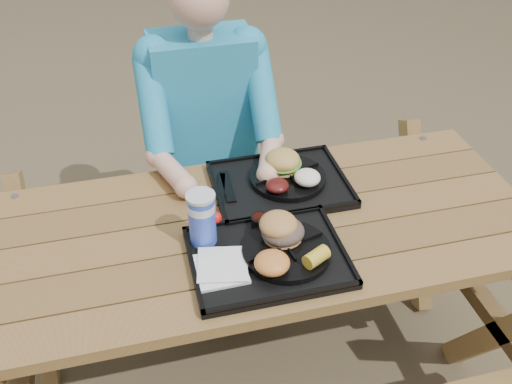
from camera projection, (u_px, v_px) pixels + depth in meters
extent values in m
plane|color=#999999|center=(256.00, 368.00, 2.25)|extent=(60.00, 60.00, 0.00)
cube|color=black|center=(268.00, 258.00, 1.66)|extent=(0.45, 0.35, 0.02)
cube|color=black|center=(280.00, 185.00, 1.94)|extent=(0.45, 0.35, 0.02)
cylinder|color=black|center=(286.00, 251.00, 1.66)|extent=(0.26, 0.26, 0.02)
cylinder|color=black|center=(288.00, 177.00, 1.95)|extent=(0.26, 0.26, 0.02)
cube|color=white|center=(220.00, 268.00, 1.60)|extent=(0.15, 0.15, 0.02)
cylinder|color=blue|center=(202.00, 220.00, 1.66)|extent=(0.08, 0.08, 0.16)
cylinder|color=black|center=(260.00, 221.00, 1.75)|extent=(0.06, 0.06, 0.03)
cylinder|color=gold|center=(275.00, 220.00, 1.76)|extent=(0.05, 0.05, 0.03)
ellipsoid|color=orange|center=(272.00, 263.00, 1.57)|extent=(0.10, 0.10, 0.05)
cube|color=black|center=(228.00, 186.00, 1.92)|extent=(0.04, 0.18, 0.01)
ellipsoid|color=#4C110F|center=(277.00, 186.00, 1.86)|extent=(0.08, 0.08, 0.03)
ellipsoid|color=white|center=(307.00, 177.00, 1.89)|extent=(0.09, 0.09, 0.05)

